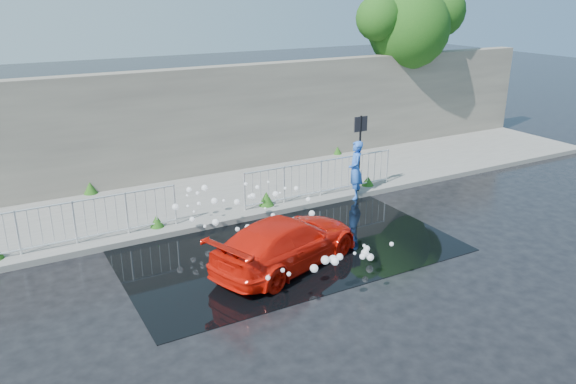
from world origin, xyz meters
name	(u,v)px	position (x,y,z in m)	size (l,w,h in m)	color
ground	(288,267)	(0.00, 0.00, 0.00)	(90.00, 90.00, 0.00)	black
pavement	(207,198)	(0.00, 5.00, 0.07)	(30.00, 4.00, 0.15)	slate
curb	(234,220)	(0.00, 3.00, 0.08)	(30.00, 0.25, 0.16)	slate
retaining_wall	(179,124)	(0.00, 7.20, 1.90)	(30.00, 0.60, 3.50)	#605850
puddle	(286,246)	(0.50, 1.00, 0.01)	(8.00, 5.00, 0.01)	black
sign_post	(360,141)	(4.20, 3.10, 1.72)	(0.45, 0.06, 2.50)	black
tree	(411,24)	(9.64, 7.41, 4.73)	(4.89, 3.18, 6.24)	#332114
railing_left	(74,221)	(-4.00, 3.35, 0.74)	(5.05, 0.05, 1.10)	silver
railing_right	(321,177)	(3.00, 3.35, 0.74)	(5.05, 0.05, 1.10)	silver
weeds	(201,198)	(-0.39, 4.45, 0.33)	(12.17, 3.93, 0.41)	#1C4913
water_spray	(276,224)	(0.19, 0.94, 0.69)	(3.61, 5.58, 1.04)	white
red_car	(286,242)	(0.04, 0.14, 0.57)	(1.59, 3.91, 1.13)	red
person	(355,170)	(4.01, 3.00, 0.89)	(0.65, 0.43, 1.78)	blue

